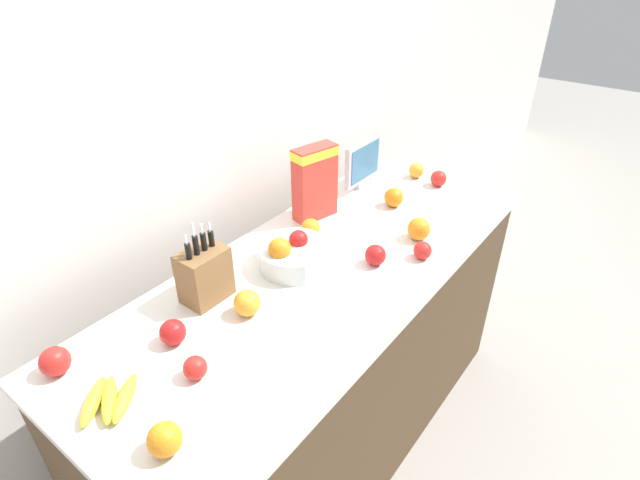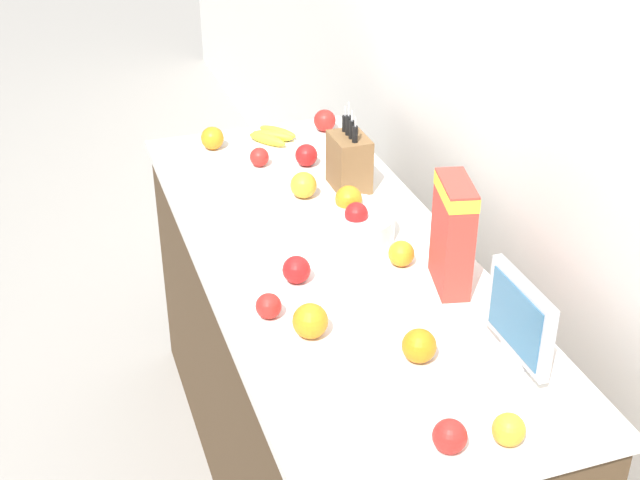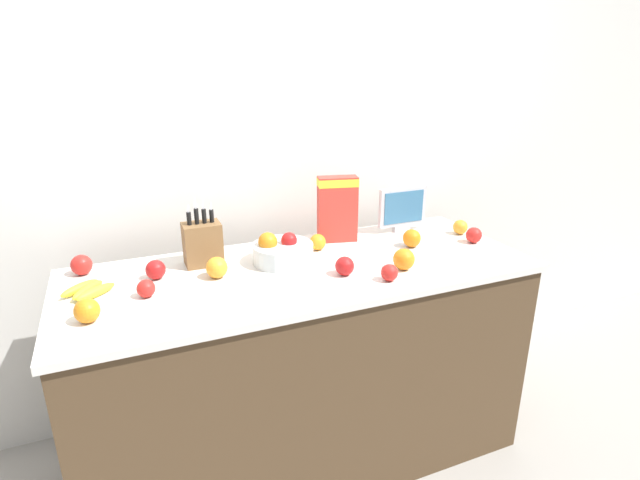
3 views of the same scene
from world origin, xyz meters
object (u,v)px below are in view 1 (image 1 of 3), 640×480
orange_near_bowl (416,171)px  apple_leftmost (423,250)px  apple_rightmost (375,255)px  orange_by_cereal (247,303)px  apple_near_bananas (195,368)px  apple_by_knife_block (55,361)px  orange_back_center (311,228)px  banana_bunch (109,399)px  orange_mid_left (419,229)px  orange_mid_right (394,197)px  apple_front (173,332)px  orange_front_left (165,439)px  fruit_bowl (293,254)px  knife_block (205,274)px  small_monitor (363,163)px  cereal_box (315,180)px  apple_rear (438,179)px

orange_near_bowl → apple_leftmost: bearing=-150.1°
apple_rightmost → orange_by_cereal: 0.50m
apple_near_bananas → apple_by_knife_block: apple_by_knife_block is taller
orange_back_center → orange_near_bowl: 0.72m
banana_bunch → apple_leftmost: 1.11m
apple_near_bananas → orange_mid_left: orange_mid_left is taller
banana_bunch → orange_mid_right: orange_mid_right is taller
apple_rightmost → apple_front: 0.73m
orange_mid_right → orange_front_left: size_ratio=1.02×
fruit_bowl → orange_back_center: bearing=21.3°
knife_block → orange_back_center: size_ratio=3.91×
orange_front_left → apple_leftmost: bearing=-5.2°
apple_front → apple_by_knife_block: bearing=149.3°
small_monitor → orange_near_bowl: size_ratio=3.58×
orange_by_cereal → small_monitor: bearing=12.3°
apple_near_bananas → apple_leftmost: bearing=-13.9°
knife_block → cereal_box: size_ratio=0.94×
apple_by_knife_block → banana_bunch: bearing=-83.7°
apple_front → orange_front_left: (-0.24, -0.27, 0.00)m
knife_block → orange_mid_right: knife_block is taller
apple_by_knife_block → apple_rear: bearing=-10.4°
apple_rear → apple_leftmost: bearing=-159.2°
fruit_bowl → apple_leftmost: fruit_bowl is taller
small_monitor → orange_mid_left: bearing=-120.7°
apple_rear → orange_by_cereal: orange_by_cereal is taller
apple_rightmost → knife_block: bearing=145.9°
banana_bunch → apple_front: bearing=11.6°
apple_near_bananas → apple_rear: bearing=0.2°
small_monitor → apple_near_bananas: (-1.23, -0.28, -0.09)m
knife_block → orange_back_center: bearing=-3.7°
orange_back_center → orange_by_cereal: bearing=-164.9°
apple_front → orange_near_bowl: size_ratio=1.08×
orange_back_center → orange_near_bowl: orange_back_center is taller
cereal_box → orange_by_cereal: 0.66m
apple_rightmost → orange_mid_left: (0.24, -0.04, 0.01)m
cereal_box → orange_near_bowl: size_ratio=4.31×
cereal_box → orange_by_cereal: (-0.61, -0.21, -0.12)m
banana_bunch → apple_near_bananas: size_ratio=3.06×
fruit_bowl → apple_by_knife_block: 0.79m
fruit_bowl → apple_leftmost: 0.46m
orange_back_center → orange_front_left: 0.99m
cereal_box → orange_by_cereal: cereal_box is taller
fruit_bowl → orange_front_left: fruit_bowl is taller
apple_leftmost → orange_mid_left: (0.11, 0.07, 0.01)m
cereal_box → apple_rear: cereal_box is taller
fruit_bowl → orange_mid_right: size_ratio=3.08×
apple_front → orange_mid_right: (1.10, -0.08, 0.00)m
banana_bunch → orange_mid_left: bearing=-11.7°
orange_by_cereal → apple_rightmost: bearing=-20.0°
orange_mid_right → apple_leftmost: bearing=-134.8°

